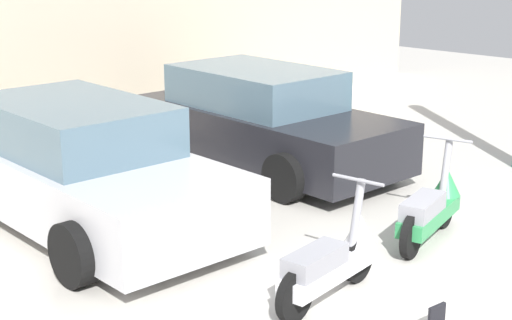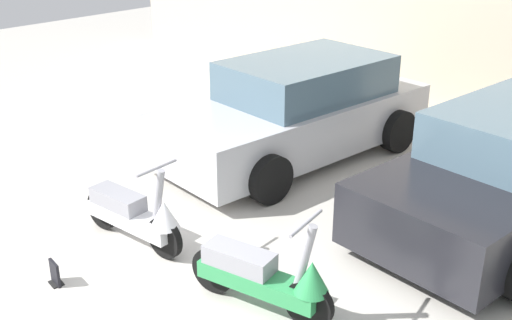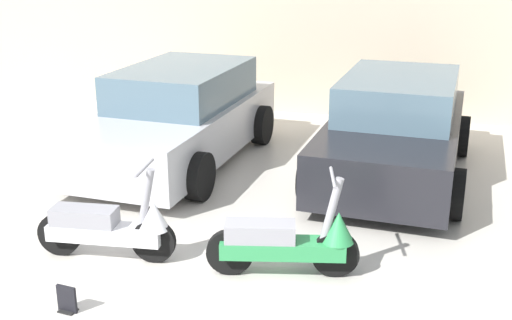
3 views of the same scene
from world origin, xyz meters
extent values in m
plane|color=beige|center=(0.00, 0.00, 0.00)|extent=(28.00, 28.00, 0.00)
cube|color=beige|center=(0.00, 7.54, 2.04)|extent=(19.60, 0.12, 4.07)
cylinder|color=black|center=(-0.86, 0.86, 0.24)|extent=(0.48, 0.13, 0.48)
cylinder|color=black|center=(-1.91, 0.77, 0.24)|extent=(0.48, 0.13, 0.48)
cube|color=silver|center=(-1.39, 0.81, 0.30)|extent=(1.27, 0.40, 0.17)
cube|color=gray|center=(-1.61, 0.79, 0.47)|extent=(0.72, 0.34, 0.19)
cylinder|color=gray|center=(-0.91, 0.86, 0.72)|extent=(0.23, 0.10, 0.68)
cylinder|color=gray|center=(-0.91, 0.86, 1.05)|extent=(0.08, 0.55, 0.03)
cone|color=silver|center=(-0.84, 0.86, 0.54)|extent=(0.35, 0.35, 0.31)
cylinder|color=black|center=(1.05, 1.03, 0.24)|extent=(0.49, 0.18, 0.48)
cylinder|color=black|center=(0.00, 0.81, 0.24)|extent=(0.49, 0.18, 0.48)
cube|color=#2D8C4C|center=(0.52, 0.92, 0.30)|extent=(1.30, 0.55, 0.17)
cube|color=gray|center=(0.30, 0.87, 0.48)|extent=(0.75, 0.42, 0.19)
cylinder|color=gray|center=(0.99, 1.02, 0.73)|extent=(0.23, 0.13, 0.69)
cylinder|color=gray|center=(0.99, 1.02, 1.07)|extent=(0.15, 0.55, 0.03)
cone|color=#2D8C4C|center=(1.07, 1.03, 0.54)|extent=(0.38, 0.38, 0.32)
cube|color=#B7B7BC|center=(-1.79, 4.03, 0.54)|extent=(2.10, 4.40, 0.71)
cube|color=slate|center=(-1.77, 4.29, 1.17)|extent=(1.75, 2.51, 0.56)
cylinder|color=black|center=(-0.97, 2.64, 0.33)|extent=(0.27, 0.67, 0.65)
cylinder|color=black|center=(-2.81, 2.78, 0.33)|extent=(0.27, 0.67, 0.65)
cylinder|color=black|center=(-0.77, 5.29, 0.33)|extent=(0.27, 0.67, 0.65)
cube|color=black|center=(1.46, 4.21, 0.53)|extent=(2.07, 4.34, 0.70)
cube|color=slate|center=(1.48, 4.46, 1.16)|extent=(1.72, 2.47, 0.55)
cylinder|color=black|center=(2.27, 2.83, 0.32)|extent=(0.27, 0.66, 0.64)
cylinder|color=black|center=(0.45, 2.97, 0.32)|extent=(0.27, 0.66, 0.64)
cylinder|color=black|center=(2.47, 5.44, 0.32)|extent=(0.27, 0.66, 0.64)
cylinder|color=black|center=(0.65, 5.58, 0.32)|extent=(0.27, 0.66, 0.64)
cube|color=black|center=(-1.25, -0.25, 0.13)|extent=(0.20, 0.06, 0.26)
camera|label=1|loc=(-6.67, -3.28, 3.25)|focal=55.00mm
camera|label=2|loc=(4.11, -2.79, 3.75)|focal=45.00mm
camera|label=3|loc=(1.71, -4.82, 3.23)|focal=45.00mm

